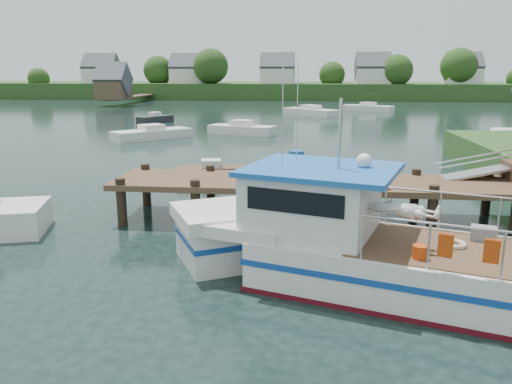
# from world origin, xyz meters

# --- Properties ---
(ground_plane) EXTENTS (160.00, 160.00, 0.00)m
(ground_plane) POSITION_xyz_m (0.00, 0.00, 0.00)
(ground_plane) COLOR black
(far_shore) EXTENTS (140.00, 42.55, 9.22)m
(far_shore) POSITION_xyz_m (0.01, 82.37, 2.10)
(far_shore) COLOR #2B4C1F
(far_shore) RESTS_ON ground
(dock) EXTENTS (16.60, 3.00, 4.78)m
(dock) POSITION_xyz_m (6.51, 0.01, 2.24)
(dock) COLOR brown
(dock) RESTS_ON ground
(lobster_boat) EXTENTS (10.76, 5.85, 5.25)m
(lobster_boat) POSITION_xyz_m (2.01, -5.35, 0.95)
(lobster_boat) COLOR silver
(lobster_boat) RESTS_ON ground
(moored_rowboat) EXTENTS (3.40, 1.70, 0.94)m
(moored_rowboat) POSITION_xyz_m (-3.93, 6.24, 0.35)
(moored_rowboat) COLOR brown
(moored_rowboat) RESTS_ON ground
(moored_far) EXTENTS (6.74, 4.90, 1.10)m
(moored_far) POSITION_xyz_m (8.49, 50.61, 0.41)
(moored_far) COLOR silver
(moored_far) RESTS_ON ground
(moored_a) EXTENTS (5.73, 5.61, 1.10)m
(moored_a) POSITION_xyz_m (-11.20, 20.25, 0.41)
(moored_a) COLOR silver
(moored_a) RESTS_ON ground
(moored_b) EXTENTS (5.67, 3.36, 1.19)m
(moored_b) POSITION_xyz_m (-4.70, 23.51, 0.44)
(moored_b) COLOR silver
(moored_b) RESTS_ON ground
(moored_c) EXTENTS (7.09, 2.83, 1.10)m
(moored_c) POSITION_xyz_m (14.68, 19.88, 0.41)
(moored_c) COLOR silver
(moored_c) RESTS_ON ground
(moored_d) EXTENTS (6.82, 6.51, 1.20)m
(moored_d) POSITION_xyz_m (0.96, 42.82, 0.44)
(moored_d) COLOR silver
(moored_d) RESTS_ON ground
(moored_e) EXTENTS (3.11, 4.05, 1.08)m
(moored_e) POSITION_xyz_m (-14.60, 32.25, 0.40)
(moored_e) COLOR black
(moored_e) RESTS_ON ground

